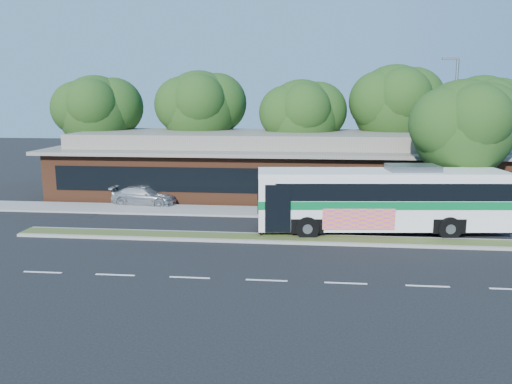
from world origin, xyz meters
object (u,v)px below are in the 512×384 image
lamp_post (452,134)px  sedan (144,196)px  transit_bus (382,195)px  sidewalk_tree (470,126)px

lamp_post → sedan: bearing=174.5°
lamp_post → transit_bus: 6.24m
transit_bus → sidewalk_tree: size_ratio=1.61×
lamp_post → sidewalk_tree: (1.03, 0.33, 0.39)m
lamp_post → transit_bus: (-4.25, -3.51, -2.94)m
sidewalk_tree → lamp_post: bearing=-162.0°
sedan → sidewalk_tree: bearing=-88.6°
lamp_post → transit_bus: bearing=-140.5°
transit_bus → sidewalk_tree: (5.27, 3.84, 3.32)m
sedan → sidewalk_tree: 20.19m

